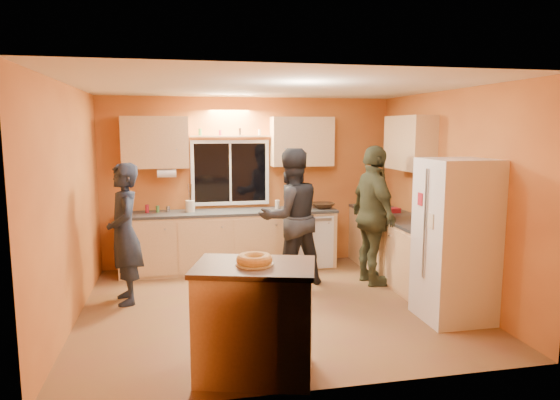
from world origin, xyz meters
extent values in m
plane|color=brown|center=(0.00, 0.00, 0.00)|extent=(4.50, 4.50, 0.00)
cube|color=orange|center=(0.00, 2.00, 1.30)|extent=(4.50, 0.04, 2.60)
cube|color=orange|center=(0.00, -2.00, 1.30)|extent=(4.50, 0.04, 2.60)
cube|color=orange|center=(-2.25, 0.00, 1.30)|extent=(0.04, 4.00, 2.60)
cube|color=orange|center=(2.25, 0.00, 1.30)|extent=(0.04, 4.00, 2.60)
cube|color=white|center=(0.00, 0.00, 2.60)|extent=(4.50, 4.00, 0.02)
cube|color=black|center=(-0.30, 1.99, 1.45)|extent=(1.10, 0.02, 0.90)
cube|color=white|center=(-0.30, 1.97, 1.45)|extent=(1.20, 0.04, 1.00)
cube|color=tan|center=(-1.40, 1.83, 1.92)|extent=(0.95, 0.33, 0.75)
cube|color=tan|center=(0.80, 1.83, 1.92)|extent=(0.95, 0.33, 0.75)
cube|color=tan|center=(2.08, 0.80, 1.92)|extent=(0.33, 1.00, 0.75)
cylinder|color=silver|center=(-1.25, 1.72, 1.48)|extent=(0.27, 0.12, 0.12)
cube|color=tan|center=(-0.35, 1.70, 0.43)|extent=(3.20, 0.60, 0.86)
cube|color=#282B2D|center=(-0.35, 1.70, 0.88)|extent=(3.24, 0.62, 0.04)
cube|color=tan|center=(1.95, 1.70, 0.43)|extent=(0.60, 0.60, 0.86)
cube|color=#282B2D|center=(1.95, 1.70, 0.88)|extent=(0.62, 0.62, 0.04)
cube|color=tan|center=(1.95, 0.50, 0.43)|extent=(0.60, 1.80, 0.86)
cube|color=#282B2D|center=(1.95, 0.50, 0.88)|extent=(0.62, 1.84, 0.04)
cube|color=silver|center=(1.89, -0.80, 0.90)|extent=(0.72, 0.70, 1.80)
cube|color=tan|center=(-0.48, -1.63, 0.48)|extent=(1.11, 0.89, 0.95)
cube|color=#322010|center=(-0.48, -1.63, 0.96)|extent=(1.17, 0.95, 0.04)
torus|color=tan|center=(-0.48, -1.63, 1.03)|extent=(0.31, 0.31, 0.09)
imported|color=black|center=(-1.75, 0.51, 0.86)|extent=(0.53, 0.70, 1.72)
imported|color=black|center=(0.39, 0.81, 0.93)|extent=(1.05, 0.90, 1.87)
imported|color=#353B25|center=(1.49, 0.59, 0.95)|extent=(0.53, 1.14, 1.90)
imported|color=#322010|center=(1.10, 1.66, 0.94)|extent=(0.36, 0.36, 0.09)
cylinder|color=beige|center=(-0.93, 1.73, 0.99)|extent=(0.14, 0.14, 0.17)
imported|color=gray|center=(1.99, -0.30, 1.04)|extent=(0.31, 0.29, 0.29)
cube|color=#A41928|center=(2.00, 1.05, 0.94)|extent=(0.17, 0.14, 0.07)
camera|label=1|loc=(-1.10, -5.68, 2.12)|focal=32.00mm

